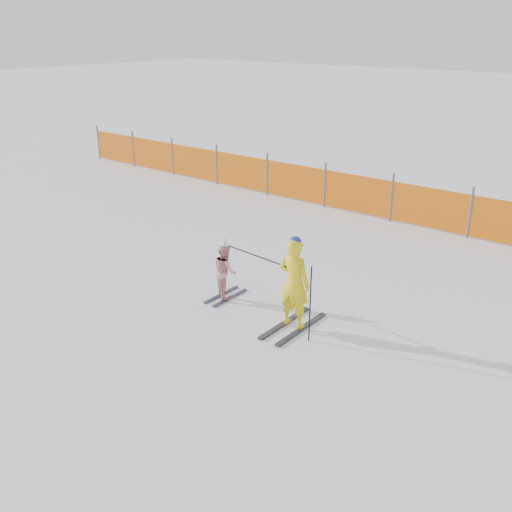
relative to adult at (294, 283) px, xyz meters
The scene contains 5 objects.
ground 1.27m from the adult, 160.29° to the right, with size 120.00×120.00×0.00m, color white.
adult is the anchor object (origin of this frame).
child 1.67m from the adult, behind, with size 0.62×0.91×1.20m.
ski_poles 0.22m from the adult, 165.16° to the right, with size 1.98×0.37×1.30m.
safety_fence 7.74m from the adult, 127.37° to the left, with size 17.27×0.06×1.25m.
Camera 1 is at (5.67, -6.63, 4.69)m, focal length 40.00 mm.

